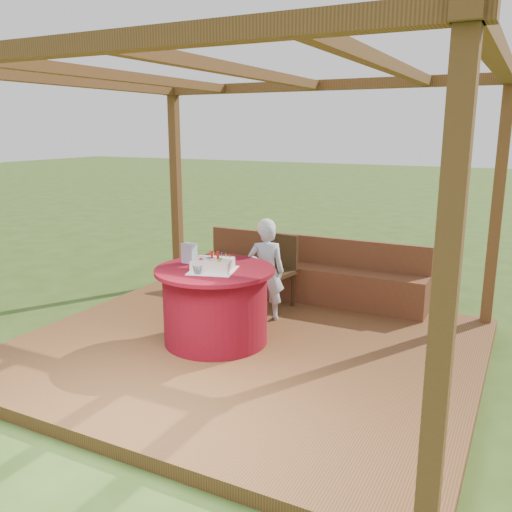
{
  "coord_description": "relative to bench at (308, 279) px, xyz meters",
  "views": [
    {
      "loc": [
        2.46,
        -4.55,
        2.28
      ],
      "look_at": [
        0.0,
        0.25,
        1.0
      ],
      "focal_mm": 38.0,
      "sensor_mm": 36.0,
      "label": 1
    }
  ],
  "objects": [
    {
      "name": "pergola",
      "position": [
        0.0,
        -1.72,
        2.02
      ],
      "size": [
        4.5,
        4.0,
        2.72
      ],
      "color": "brown",
      "rests_on": "deck"
    },
    {
      "name": "table",
      "position": [
        -0.31,
        -1.77,
        0.13
      ],
      "size": [
        1.22,
        1.22,
        0.78
      ],
      "color": "maroon",
      "rests_on": "deck"
    },
    {
      "name": "ground",
      "position": [
        0.0,
        -1.72,
        -0.38
      ],
      "size": [
        60.0,
        60.0,
        0.0
      ],
      "primitive_type": "plane",
      "color": "#2F4B19",
      "rests_on": "ground"
    },
    {
      "name": "drinking_glass",
      "position": [
        -0.34,
        -2.04,
        0.56
      ],
      "size": [
        0.11,
        0.11,
        0.08
      ],
      "primitive_type": "imported",
      "rotation": [
        0.0,
        0.0,
        0.25
      ],
      "color": "white",
      "rests_on": "table"
    },
    {
      "name": "birthday_cake",
      "position": [
        -0.28,
        -1.86,
        0.58
      ],
      "size": [
        0.54,
        0.54,
        0.19
      ],
      "color": "white",
      "rests_on": "table"
    },
    {
      "name": "bench",
      "position": [
        0.0,
        0.0,
        0.0
      ],
      "size": [
        3.0,
        0.42,
        0.8
      ],
      "color": "brown",
      "rests_on": "deck"
    },
    {
      "name": "chair",
      "position": [
        -0.25,
        -0.42,
        0.23
      ],
      "size": [
        0.5,
        0.5,
        0.89
      ],
      "color": "#362311",
      "rests_on": "deck"
    },
    {
      "name": "elderly_woman",
      "position": [
        -0.15,
        -0.92,
        0.33
      ],
      "size": [
        0.49,
        0.42,
        1.18
      ],
      "color": "#99C2E3",
      "rests_on": "deck"
    },
    {
      "name": "deck",
      "position": [
        0.0,
        -1.72,
        -0.32
      ],
      "size": [
        4.5,
        4.0,
        0.12
      ],
      "primitive_type": "cube",
      "color": "brown",
      "rests_on": "ground"
    },
    {
      "name": "gift_bag",
      "position": [
        -0.67,
        -1.7,
        0.62
      ],
      "size": [
        0.15,
        0.11,
        0.21
      ],
      "primitive_type": "cube",
      "rotation": [
        0.0,
        0.0,
        -0.11
      ],
      "color": "#D78BC1",
      "rests_on": "table"
    }
  ]
}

